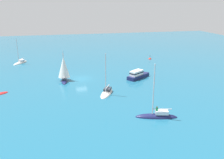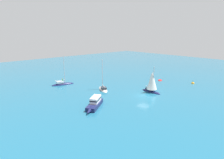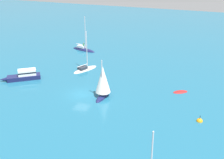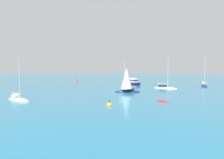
{
  "view_description": "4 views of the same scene",
  "coord_description": "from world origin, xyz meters",
  "px_view_note": "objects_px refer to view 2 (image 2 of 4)",
  "views": [
    {
      "loc": [
        -52.73,
        5.03,
        16.54
      ],
      "look_at": [
        -8.13,
        -5.26,
        1.96
      ],
      "focal_mm": 39.19,
      "sensor_mm": 36.0,
      "label": 1
    },
    {
      "loc": [
        26.98,
        -35.19,
        14.57
      ],
      "look_at": [
        -9.9,
        -0.97,
        2.34
      ],
      "focal_mm": 31.4,
      "sensor_mm": 36.0,
      "label": 2
    },
    {
      "loc": [
        41.93,
        19.33,
        22.91
      ],
      "look_at": [
        -3.97,
        4.12,
        1.61
      ],
      "focal_mm": 48.74,
      "sensor_mm": 36.0,
      "label": 3
    },
    {
      "loc": [
        1.23,
        54.43,
        6.64
      ],
      "look_at": [
        2.77,
        1.71,
        2.62
      ],
      "focal_mm": 37.46,
      "sensor_mm": 36.0,
      "label": 4
    }
  ],
  "objects_px": {
    "launch": "(95,103)",
    "tender": "(160,80)",
    "yacht_1": "(152,83)",
    "ketch": "(63,84)",
    "sloop": "(103,89)",
    "mooring_buoy": "(193,83)"
  },
  "relations": [
    {
      "from": "tender",
      "to": "ketch",
      "type": "bearing_deg",
      "value": -65.13
    },
    {
      "from": "launch",
      "to": "yacht_1",
      "type": "distance_m",
      "value": 16.58
    },
    {
      "from": "ketch",
      "to": "mooring_buoy",
      "type": "relative_size",
      "value": 6.49
    },
    {
      "from": "sloop",
      "to": "mooring_buoy",
      "type": "distance_m",
      "value": 26.59
    },
    {
      "from": "mooring_buoy",
      "to": "launch",
      "type": "bearing_deg",
      "value": -98.89
    },
    {
      "from": "sloop",
      "to": "tender",
      "type": "xyz_separation_m",
      "value": [
        4.29,
        19.47,
        -0.17
      ]
    },
    {
      "from": "mooring_buoy",
      "to": "yacht_1",
      "type": "bearing_deg",
      "value": -101.36
    },
    {
      "from": "launch",
      "to": "tender",
      "type": "distance_m",
      "value": 28.67
    },
    {
      "from": "launch",
      "to": "mooring_buoy",
      "type": "relative_size",
      "value": 5.09
    },
    {
      "from": "launch",
      "to": "mooring_buoy",
      "type": "bearing_deg",
      "value": 136.62
    },
    {
      "from": "launch",
      "to": "mooring_buoy",
      "type": "xyz_separation_m",
      "value": [
        5.03,
        32.15,
        -0.78
      ]
    },
    {
      "from": "yacht_1",
      "to": "tender",
      "type": "bearing_deg",
      "value": 117.57
    },
    {
      "from": "sloop",
      "to": "launch",
      "type": "bearing_deg",
      "value": 158.38
    },
    {
      "from": "ketch",
      "to": "tender",
      "type": "xyz_separation_m",
      "value": [
        15.82,
        24.75,
        -0.18
      ]
    },
    {
      "from": "launch",
      "to": "yacht_1",
      "type": "xyz_separation_m",
      "value": [
        1.87,
        16.4,
        1.62
      ]
    },
    {
      "from": "launch",
      "to": "ketch",
      "type": "relative_size",
      "value": 0.78
    },
    {
      "from": "yacht_1",
      "to": "mooring_buoy",
      "type": "bearing_deg",
      "value": 81.52
    },
    {
      "from": "launch",
      "to": "tender",
      "type": "height_order",
      "value": "launch"
    },
    {
      "from": "launch",
      "to": "ketch",
      "type": "xyz_separation_m",
      "value": [
        -19.48,
        3.67,
        -0.61
      ]
    },
    {
      "from": "launch",
      "to": "sloop",
      "type": "distance_m",
      "value": 11.98
    },
    {
      "from": "ketch",
      "to": "mooring_buoy",
      "type": "height_order",
      "value": "ketch"
    },
    {
      "from": "sloop",
      "to": "tender",
      "type": "distance_m",
      "value": 19.94
    }
  ]
}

